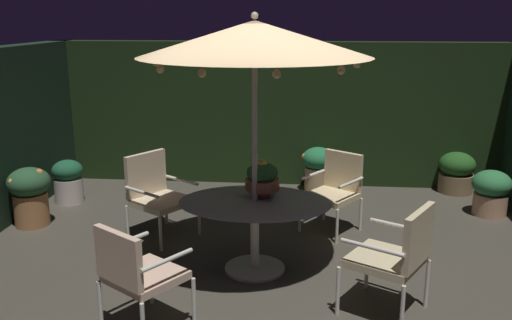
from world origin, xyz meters
name	(u,v)px	position (x,y,z in m)	size (l,w,h in m)	color
ground_plane	(266,273)	(0.00, 0.00, -0.01)	(7.23, 6.78, 0.02)	#433F35
hedge_backdrop_rear	(282,114)	(0.00, 3.24, 1.10)	(7.23, 0.30, 2.19)	black
patio_dining_table	(255,216)	(-0.12, 0.04, 0.59)	(1.55, 1.15, 0.76)	silver
patio_umbrella	(255,39)	(-0.12, 0.04, 2.36)	(2.23, 2.23, 2.60)	silver
centerpiece_planter	(262,177)	(-0.05, 0.19, 0.96)	(0.35, 0.35, 0.39)	#A45E48
patio_chair_north	(156,191)	(-1.38, 0.90, 0.55)	(0.87, 0.87, 0.99)	silver
patio_chair_northeast	(136,270)	(-0.97, -1.20, 0.55)	(0.81, 0.80, 0.94)	silver
patio_chair_east	(397,253)	(1.19, -0.73, 0.59)	(0.84, 0.85, 1.01)	silver
patio_chair_southeast	(336,187)	(0.76, 1.28, 0.55)	(0.78, 0.78, 0.95)	silver
potted_plant_right_far	(491,191)	(2.83, 1.97, 0.33)	(0.50, 0.50, 0.61)	tan
potted_plant_back_left	(68,180)	(-2.94, 1.94, 0.33)	(0.42, 0.42, 0.62)	beige
potted_plant_left_near	(318,167)	(0.57, 2.82, 0.37)	(0.49, 0.49, 0.67)	tan
potted_plant_back_center	(457,172)	(2.63, 2.93, 0.31)	(0.53, 0.53, 0.61)	olive
potted_plant_back_right	(30,193)	(-3.04, 1.05, 0.42)	(0.52, 0.52, 0.75)	#A96F43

